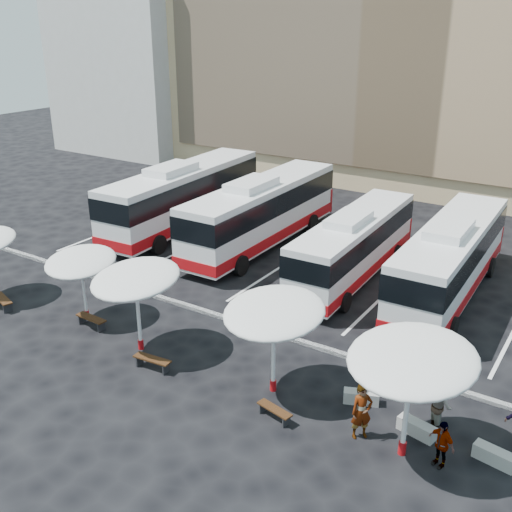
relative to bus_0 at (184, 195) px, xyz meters
The scene contains 23 objects.
ground 12.73m from the bus_0, 47.63° to the right, with size 120.00×120.00×0.00m, color black.
sandstone_building 26.30m from the bus_0, 69.50° to the left, with size 42.00×18.25×29.60m.
apartment_block 27.92m from the bus_0, 136.22° to the left, with size 14.00×14.00×18.00m, color beige.
curb_divider 12.36m from the bus_0, 46.05° to the right, with size 34.00×0.25×0.15m, color black.
bay_lines 8.82m from the bus_0, ahead, with size 24.15×12.00×0.01m.
bus_0 is the anchor object (origin of this frame).
bus_1 5.81m from the bus_0, ahead, with size 3.21×13.14×4.16m.
bus_2 12.34m from the bus_0, ahead, with size 2.94×11.46×3.61m.
bus_3 17.00m from the bus_0, ahead, with size 3.15×12.39×3.91m.
sunshade_1 12.72m from the bus_0, 70.87° to the right, with size 3.79×3.81×3.19m.
sunshade_2 15.06m from the bus_0, 57.59° to the right, with size 4.24×4.27×3.65m.
sunshade_3 18.67m from the bus_0, 41.07° to the right, with size 4.10×4.14×3.70m.
sunshade_4 23.16m from the bus_0, 34.12° to the right, with size 4.84×4.87×3.95m.
wood_bench_0 13.52m from the bus_0, 89.44° to the right, with size 1.63×0.87×0.48m.
wood_bench_1 13.56m from the bus_0, 68.23° to the right, with size 1.55×0.47×0.47m.
wood_bench_2 16.63m from the bus_0, 55.07° to the right, with size 1.57×0.56×0.47m.
wood_bench_3 20.31m from the bus_0, 42.34° to the right, with size 1.38×0.63×0.41m.
conc_bench_0 20.48m from the bus_0, 33.39° to the right, with size 1.22×0.41×0.46m, color gray.
conc_bench_1 22.64m from the bus_0, 31.62° to the right, with size 1.25×0.42×0.47m, color gray.
conc_bench_2 24.72m from the bus_0, 28.70° to the right, with size 1.25×0.42×0.47m, color gray.
passenger_0 21.98m from the bus_0, 36.09° to the right, with size 0.70×0.46×1.92m, color black.
passenger_1 22.68m from the bus_0, 29.50° to the right, with size 0.86×0.67×1.77m, color black.
passenger_2 24.02m from the bus_0, 32.38° to the right, with size 0.91×0.38×1.56m, color black.
Camera 1 is at (15.00, -18.61, 12.54)m, focal length 42.00 mm.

